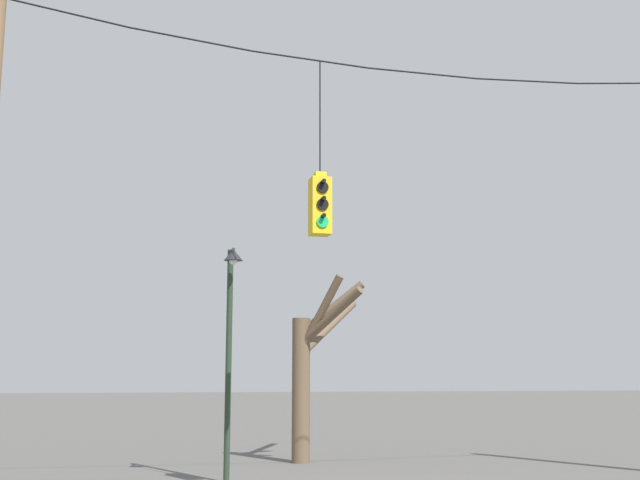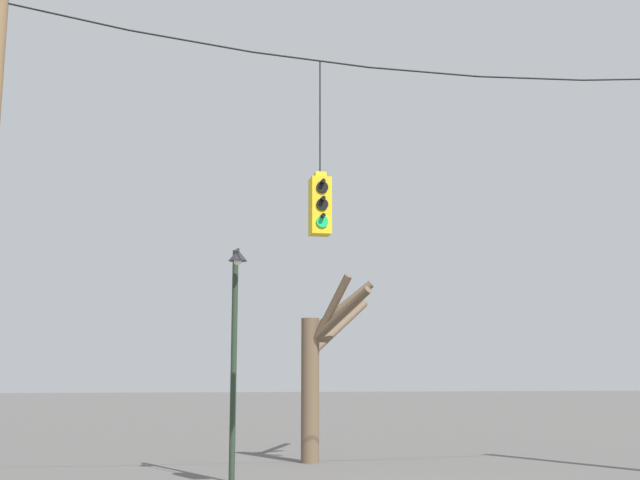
% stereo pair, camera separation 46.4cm
% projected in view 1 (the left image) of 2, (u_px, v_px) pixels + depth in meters
% --- Properties ---
extents(span_wire, '(14.63, 0.03, 0.63)m').
position_uv_depth(span_wire, '(423.00, 63.00, 14.57)').
color(span_wire, black).
extents(traffic_light_near_left_pole, '(0.34, 0.46, 3.10)m').
position_uv_depth(traffic_light_near_left_pole, '(320.00, 205.00, 13.63)').
color(traffic_light_near_left_pole, yellow).
extents(street_lamp, '(0.38, 0.66, 4.56)m').
position_uv_depth(street_lamp, '(230.00, 323.00, 15.89)').
color(street_lamp, '#233323').
rests_on(street_lamp, ground_plane).
extents(bare_tree, '(2.30, 3.89, 4.45)m').
position_uv_depth(bare_tree, '(311.00, 364.00, 19.54)').
color(bare_tree, brown).
rests_on(bare_tree, ground_plane).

